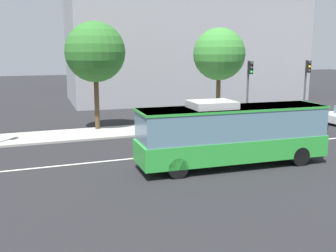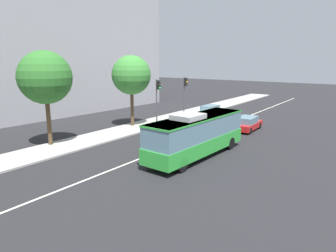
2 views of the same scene
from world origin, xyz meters
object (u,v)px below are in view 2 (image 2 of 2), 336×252
Objects in this scene: traffic_light_near_corner at (158,95)px; street_tree_kerbside_left at (131,75)px; sedan_black at (192,121)px; street_tree_kerbside_centre at (45,78)px; sedan_red at (247,124)px; sedan_silver at (209,111)px; transit_bus at (197,134)px; traffic_light_far_corner at (185,91)px.

street_tree_kerbside_left is (-1.24, 2.59, 2.06)m from traffic_light_near_corner.
traffic_light_near_corner is 0.67× the size of street_tree_kerbside_left.
sedan_black is 15.49m from street_tree_kerbside_centre.
sedan_red is (2.26, -5.33, 0.00)m from sedan_black.
sedan_silver is 0.59× the size of street_tree_kerbside_left.
sedan_black is at bearing 35.95° from transit_bus.
transit_bus is at bearing 33.37° from sedan_black.
sedan_red is at bearing 54.48° from sedan_silver.
transit_bus is 1.30× the size of street_tree_kerbside_left.
traffic_light_far_corner reaches higher than transit_bus.
sedan_black is 0.56× the size of street_tree_kerbside_centre.
traffic_light_far_corner is (5.49, 0.05, 0.00)m from traffic_light_near_corner.
sedan_red is 13.31m from street_tree_kerbside_left.
sedan_black is 0.99× the size of sedan_red.
transit_bus is 1.95× the size of traffic_light_far_corner.
transit_bus is 10.82m from sedan_red.
street_tree_kerbside_left is (-10.17, 4.13, 4.90)m from sedan_silver.
traffic_light_far_corner reaches higher than sedan_silver.
traffic_light_near_corner reaches higher than sedan_silver.
traffic_light_near_corner is 5.49m from traffic_light_far_corner.
street_tree_kerbside_left is at bearing -155.91° from traffic_light_near_corner.
sedan_red is 0.57× the size of street_tree_kerbside_centre.
sedan_black is 4.71m from traffic_light_near_corner.
transit_bus is 1.26× the size of street_tree_kerbside_centre.
street_tree_kerbside_left reaches higher than sedan_silver.
street_tree_kerbside_left reaches higher than traffic_light_near_corner.
sedan_red is 1.00× the size of sedan_silver.
transit_bus is at bearing 178.98° from sedan_red.
sedan_silver is at bearing 78.73° from traffic_light_near_corner.
street_tree_kerbside_left is 9.93m from street_tree_kerbside_centre.
street_tree_kerbside_left reaches higher than sedan_red.
transit_bus reaches higher than sedan_black.
sedan_red is at bearing -3.46° from traffic_light_far_corner.
sedan_red is 8.27m from sedan_silver.
sedan_red is at bearing 25.89° from traffic_light_near_corner.
traffic_light_far_corner is at bearing -136.66° from sedan_black.
street_tree_kerbside_centre is (-4.78, 11.68, 4.00)m from transit_bus.
traffic_light_far_corner is (-3.43, 1.58, 2.84)m from sedan_silver.
sedan_black is at bearing -42.93° from traffic_light_far_corner.
sedan_black is (8.50, 5.53, -1.09)m from transit_bus.
traffic_light_near_corner is (-8.92, 1.54, 2.84)m from sedan_silver.
traffic_light_far_corner is 7.49m from street_tree_kerbside_left.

